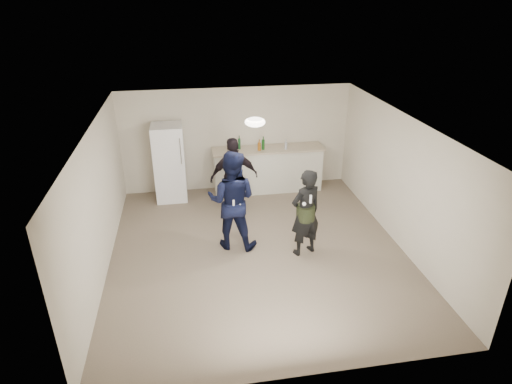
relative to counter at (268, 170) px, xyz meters
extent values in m
plane|color=#6B5B4C|center=(-0.71, -2.67, -0.53)|extent=(6.00, 6.00, 0.00)
plane|color=silver|center=(-0.71, -2.67, 1.98)|extent=(6.00, 6.00, 0.00)
plane|color=beige|center=(-0.71, 0.33, 0.72)|extent=(6.00, 0.00, 6.00)
plane|color=beige|center=(-0.71, -5.67, 0.72)|extent=(6.00, 0.00, 6.00)
plane|color=beige|center=(-3.46, -2.67, 0.72)|extent=(0.00, 6.00, 6.00)
plane|color=beige|center=(2.04, -2.67, 0.72)|extent=(0.00, 6.00, 6.00)
cube|color=beige|center=(0.00, 0.00, 0.00)|extent=(2.60, 0.56, 1.05)
cube|color=beige|center=(0.00, 0.00, 0.55)|extent=(2.68, 0.64, 0.04)
cube|color=white|center=(-2.34, -0.07, 0.38)|extent=(0.70, 0.70, 1.80)
cylinder|color=#BBBBBF|center=(-2.06, -0.44, 0.78)|extent=(0.02, 0.02, 0.60)
ellipsoid|color=white|center=(-0.71, -2.37, 1.93)|extent=(0.36, 0.36, 0.16)
cylinder|color=silver|center=(-0.92, 0.04, 0.65)|extent=(0.08, 0.08, 0.17)
imported|color=#0E153D|center=(-1.15, -2.38, 0.45)|extent=(1.12, 0.99, 1.94)
imported|color=black|center=(0.14, -2.87, 0.32)|extent=(0.72, 0.59, 1.69)
cylinder|color=#283518|center=(0.14, -2.87, 0.32)|extent=(0.34, 0.34, 0.28)
imported|color=black|center=(-0.96, -1.12, 0.36)|extent=(1.06, 0.51, 1.76)
cube|color=silver|center=(-1.15, -2.66, 0.53)|extent=(0.04, 0.04, 0.15)
sphere|color=white|center=(-1.03, -2.63, 0.45)|extent=(0.07, 0.07, 0.07)
cube|color=silver|center=(0.14, -3.12, 0.72)|extent=(0.04, 0.04, 0.15)
sphere|color=white|center=(0.04, -3.09, 0.62)|extent=(0.07, 0.07, 0.07)
cylinder|color=#154C17|center=(-0.13, -0.05, 0.68)|extent=(0.07, 0.07, 0.24)
cylinder|color=#965415|center=(-0.24, -0.11, 0.66)|extent=(0.08, 0.08, 0.19)
cylinder|color=#14481F|center=(-0.68, 0.06, 0.69)|extent=(0.06, 0.06, 0.26)
cylinder|color=#B4B7BF|center=(0.41, -0.12, 0.65)|extent=(0.07, 0.07, 0.17)
camera|label=1|loc=(-1.88, -9.49, 4.02)|focal=30.00mm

